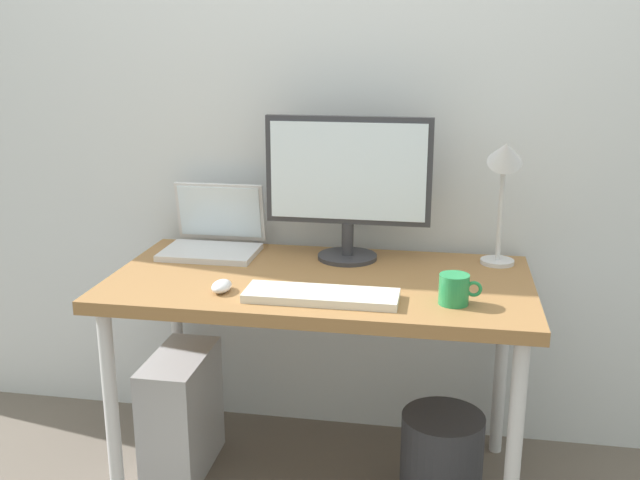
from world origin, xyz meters
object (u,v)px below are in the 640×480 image
object	(u,v)px
monitor	(348,179)
wastebasket	(441,458)
desk	(320,297)
mouse	(222,286)
keyboard	(321,296)
computer_tower	(182,413)
laptop	(214,235)
coffee_mug	(455,289)
desk_lamp	(504,173)

from	to	relation	value
monitor	wastebasket	world-z (taller)	monitor
desk	mouse	bearing A→B (deg)	-144.96
keyboard	computer_tower	size ratio (longest dim) A/B	1.05
monitor	laptop	bearing A→B (deg)	178.09
keyboard	mouse	world-z (taller)	mouse
keyboard	wastebasket	distance (m)	0.70
laptop	mouse	xyz separation A→B (m)	(0.15, -0.41, -0.04)
monitor	computer_tower	world-z (taller)	monitor
coffee_mug	keyboard	bearing A→B (deg)	-175.43
desk_lamp	coffee_mug	world-z (taller)	desk_lamp
monitor	computer_tower	size ratio (longest dim) A/B	1.30
desk_lamp	computer_tower	xyz separation A→B (m)	(-1.03, -0.23, -0.82)
mouse	computer_tower	world-z (taller)	mouse
computer_tower	laptop	bearing A→B (deg)	76.12
monitor	keyboard	bearing A→B (deg)	-92.62
monitor	desk_lamp	bearing A→B (deg)	0.07
monitor	desk_lamp	world-z (taller)	monitor
coffee_mug	computer_tower	bearing A→B (deg)	170.45
monitor	mouse	xyz separation A→B (m)	(-0.32, -0.39, -0.26)
laptop	coffee_mug	distance (m)	0.91
desk	computer_tower	bearing A→B (deg)	-177.52
coffee_mug	mouse	bearing A→B (deg)	-178.80
monitor	desk_lamp	distance (m)	0.50
laptop	coffee_mug	size ratio (longest dim) A/B	2.67
monitor	laptop	distance (m)	0.52
desk	desk_lamp	bearing A→B (deg)	20.56
laptop	keyboard	bearing A→B (deg)	-43.02
desk_lamp	laptop	bearing A→B (deg)	179.11
keyboard	computer_tower	world-z (taller)	keyboard
laptop	monitor	bearing A→B (deg)	-1.91
laptop	desk_lamp	bearing A→B (deg)	-0.89
monitor	wastebasket	size ratio (longest dim) A/B	1.82
desk	monitor	distance (m)	0.40
coffee_mug	wastebasket	size ratio (longest dim) A/B	0.40
laptop	keyboard	world-z (taller)	laptop
laptop	wastebasket	size ratio (longest dim) A/B	1.07
desk	coffee_mug	bearing A→B (deg)	-22.37
desk_lamp	coffee_mug	size ratio (longest dim) A/B	3.66
desk_lamp	mouse	size ratio (longest dim) A/B	4.87
desk	wastebasket	xyz separation A→B (m)	(0.40, -0.05, -0.50)
computer_tower	wastebasket	bearing A→B (deg)	-2.05
keyboard	computer_tower	distance (m)	0.75
computer_tower	coffee_mug	bearing A→B (deg)	-9.55
keyboard	wastebasket	bearing A→B (deg)	22.14
laptop	coffee_mug	xyz separation A→B (m)	(0.82, -0.39, -0.01)
keyboard	coffee_mug	world-z (taller)	coffee_mug
desk	laptop	world-z (taller)	laptop
keyboard	mouse	bearing A→B (deg)	177.00
laptop	keyboard	xyz separation A→B (m)	(0.45, -0.42, -0.05)
laptop	mouse	bearing A→B (deg)	-69.52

